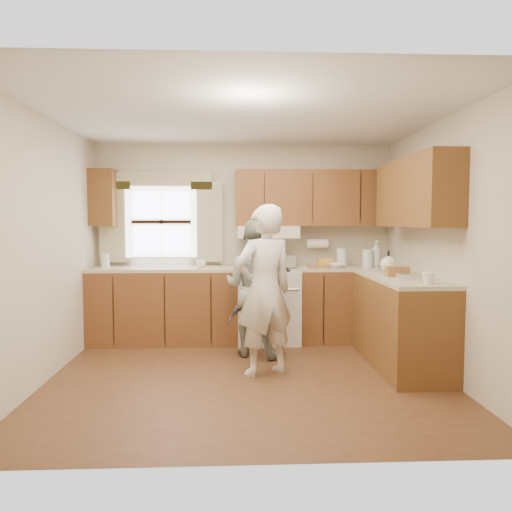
{
  "coord_description": "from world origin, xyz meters",
  "views": [
    {
      "loc": [
        -0.14,
        -4.73,
        1.51
      ],
      "look_at": [
        0.1,
        0.4,
        1.15
      ],
      "focal_mm": 35.0,
      "sensor_mm": 36.0,
      "label": 1
    }
  ],
  "objects_px": {
    "stove": "(268,305)",
    "woman_right": "(255,288)",
    "woman_left": "(264,290)",
    "child": "(248,320)"
  },
  "relations": [
    {
      "from": "stove",
      "to": "woman_right",
      "type": "relative_size",
      "value": 0.7
    },
    {
      "from": "stove",
      "to": "woman_left",
      "type": "relative_size",
      "value": 0.64
    },
    {
      "from": "stove",
      "to": "woman_right",
      "type": "xyz_separation_m",
      "value": [
        -0.19,
        -0.62,
        0.3
      ]
    },
    {
      "from": "stove",
      "to": "woman_left",
      "type": "distance_m",
      "value": 1.41
    },
    {
      "from": "stove",
      "to": "child",
      "type": "relative_size",
      "value": 1.38
    },
    {
      "from": "woman_left",
      "to": "child",
      "type": "xyz_separation_m",
      "value": [
        -0.14,
        0.76,
        -0.45
      ]
    },
    {
      "from": "stove",
      "to": "child",
      "type": "xyz_separation_m",
      "value": [
        -0.27,
        -0.59,
        -0.08
      ]
    },
    {
      "from": "woman_right",
      "to": "child",
      "type": "height_order",
      "value": "woman_right"
    },
    {
      "from": "woman_right",
      "to": "stove",
      "type": "bearing_deg",
      "value": -79.5
    },
    {
      "from": "woman_left",
      "to": "woman_right",
      "type": "xyz_separation_m",
      "value": [
        -0.06,
        0.73,
        -0.07
      ]
    }
  ]
}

